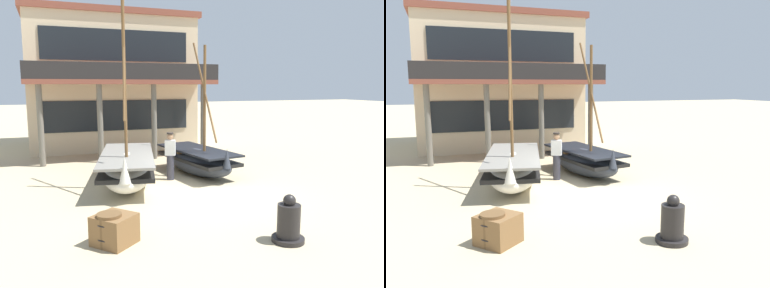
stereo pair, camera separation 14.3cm
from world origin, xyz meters
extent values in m
plane|color=tan|center=(0.00, 0.00, 0.00)|extent=(120.00, 120.00, 0.00)
ellipsoid|color=#2D333D|center=(0.77, 2.47, 0.48)|extent=(2.12, 4.10, 0.96)
cube|color=black|center=(0.77, 2.47, 0.60)|extent=(2.10, 3.95, 0.11)
cube|color=black|center=(0.77, 2.47, 0.92)|extent=(2.14, 4.03, 0.07)
cone|color=#2D333D|center=(1.10, 0.63, 0.91)|extent=(0.34, 0.34, 0.67)
cylinder|color=brown|center=(0.85, 1.99, 2.69)|extent=(0.10, 0.10, 4.04)
cylinder|color=brown|center=(0.85, 1.99, 3.10)|extent=(0.35, 1.59, 3.51)
cube|color=brown|center=(0.72, 2.76, 0.81)|extent=(1.38, 0.40, 0.06)
ellipsoid|color=silver|center=(-2.00, 1.86, 0.53)|extent=(2.65, 5.02, 1.06)
cube|color=black|center=(-2.00, 1.86, 0.66)|extent=(2.62, 4.83, 0.13)
cube|color=gray|center=(-2.00, 1.86, 1.02)|extent=(2.67, 4.93, 0.07)
cone|color=silver|center=(-2.49, -0.37, 1.01)|extent=(0.39, 0.39, 0.74)
cylinder|color=brown|center=(-2.13, 1.28, 3.54)|extent=(0.10, 0.10, 5.59)
cylinder|color=brown|center=(-2.13, 1.28, 4.49)|extent=(0.54, 2.14, 4.40)
cube|color=brown|center=(-1.92, 2.21, 0.90)|extent=(1.57, 0.50, 0.06)
cylinder|color=#33333D|center=(-0.45, 1.99, 0.44)|extent=(0.26, 0.26, 0.88)
cube|color=silver|center=(-0.45, 1.99, 1.15)|extent=(0.42, 0.35, 0.54)
sphere|color=#A87A56|center=(-0.45, 1.99, 1.54)|extent=(0.22, 0.22, 0.22)
cylinder|color=#2D2823|center=(-0.45, 1.99, 1.66)|extent=(0.24, 0.24, 0.05)
cylinder|color=black|center=(0.30, -4.06, 0.05)|extent=(0.70, 0.70, 0.10)
cylinder|color=black|center=(0.30, -4.06, 0.46)|extent=(0.49, 0.49, 0.72)
sphere|color=black|center=(0.30, -4.06, 0.91)|extent=(0.27, 0.27, 0.27)
cylinder|color=brown|center=(-3.31, -2.93, 0.35)|extent=(0.52, 0.52, 0.70)
torus|color=black|center=(-3.31, -2.93, 0.50)|extent=(0.56, 0.56, 0.03)
torus|color=black|center=(-3.31, -2.93, 0.20)|extent=(0.56, 0.56, 0.03)
cube|color=brown|center=(-3.20, -2.88, 0.32)|extent=(1.08, 1.08, 0.64)
cube|color=beige|center=(-1.14, 11.10, 3.36)|extent=(8.33, 5.84, 6.72)
cube|color=brown|center=(-1.14, 11.10, 6.87)|extent=(8.66, 6.07, 0.30)
cube|color=black|center=(-1.14, 8.15, 1.85)|extent=(7.00, 0.06, 1.48)
cube|color=black|center=(-1.14, 8.15, 5.21)|extent=(7.00, 0.06, 1.48)
cube|color=brown|center=(-1.14, 6.88, 3.46)|extent=(8.33, 2.60, 0.20)
cylinder|color=#666056|center=(-4.71, 5.97, 1.68)|extent=(0.24, 0.24, 3.36)
cylinder|color=#666056|center=(-2.33, 5.97, 1.68)|extent=(0.24, 0.24, 3.36)
cylinder|color=#666056|center=(0.05, 5.97, 1.68)|extent=(0.24, 0.24, 3.36)
cylinder|color=#666056|center=(2.43, 5.97, 1.68)|extent=(0.24, 0.24, 3.36)
cube|color=black|center=(-1.14, 5.63, 3.91)|extent=(8.33, 0.08, 0.70)
camera|label=1|loc=(-4.36, -10.59, 3.33)|focal=35.57mm
camera|label=2|loc=(-4.22, -10.64, 3.33)|focal=35.57mm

